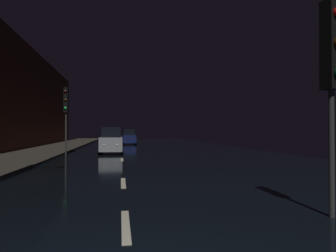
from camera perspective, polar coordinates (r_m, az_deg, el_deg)
The scene contains 8 objects.
ground at distance 27.84m, azimuth -8.21°, elevation -4.56°, with size 25.43×84.00×0.02m, color black.
sidewalk_left at distance 28.57m, azimuth -21.44°, elevation -4.24°, with size 4.40×84.00×0.15m, color #38332B.
lane_centerline at distance 23.24m, azimuth -8.17°, elevation -5.27°, with size 0.16×39.11×0.01m.
traffic_light_near_right at distance 7.77m, azimuth 26.96°, elevation 10.28°, with size 0.36×0.48×4.59m.
traffic_light_far_left at distance 25.85m, azimuth -17.58°, elevation 3.47°, with size 0.34×0.47×5.10m.
streetlamp_overhead at distance 12.37m, azimuth -26.92°, elevation 12.25°, with size 1.70×0.44×6.90m.
car_approaching_headlights at distance 26.30m, azimuth -9.99°, elevation -2.67°, with size 1.92×4.15×2.09m.
car_distant_taillights at distance 42.73m, azimuth -6.85°, elevation -2.01°, with size 1.81×3.92×1.98m.
Camera 1 is at (-0.11, -3.28, 1.83)m, focal length 34.49 mm.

